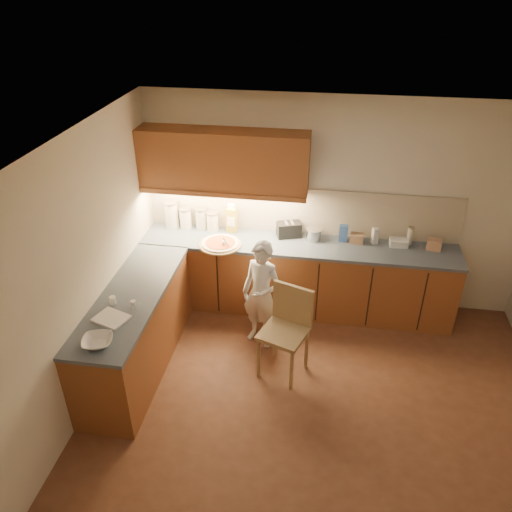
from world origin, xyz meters
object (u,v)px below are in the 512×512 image
wooden_chair (287,325)px  oil_jug (232,219)px  pizza_on_board (220,244)px  child (262,295)px  toaster (289,230)px

wooden_chair → oil_jug: oil_jug is taller
pizza_on_board → oil_jug: oil_jug is taller
child → wooden_chair: size_ratio=1.30×
pizza_on_board → toaster: bearing=24.8°
wooden_chair → oil_jug: bearing=142.4°
pizza_on_board → child: bearing=-42.7°
wooden_chair → toaster: (-0.12, 1.28, 0.44)m
child → toaster: child is taller
wooden_chair → toaster: toaster is taller
child → oil_jug: same height
pizza_on_board → toaster: 0.85m
pizza_on_board → oil_jug: bearing=80.5°
child → toaster: size_ratio=4.02×
pizza_on_board → child: (0.57, -0.53, -0.30)m
toaster → wooden_chair: bearing=-102.5°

